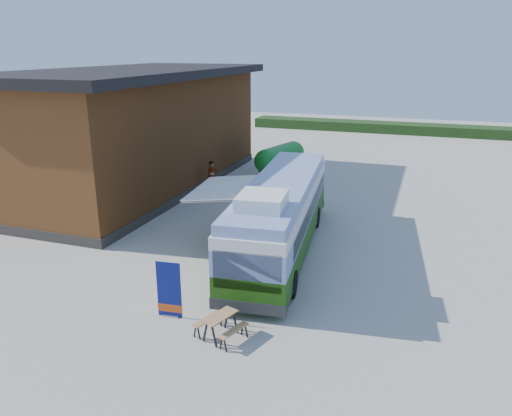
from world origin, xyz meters
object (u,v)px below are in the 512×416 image
at_px(banner, 169,295).
at_px(slurry_tanker, 280,157).
at_px(bus, 281,214).
at_px(picnic_table, 220,321).
at_px(person_a, 212,176).
at_px(person_b, 271,192).

relative_size(banner, slurry_tanker, 0.37).
bearing_deg(bus, picnic_table, -94.58).
bearing_deg(banner, person_a, 102.59).
height_order(picnic_table, slurry_tanker, slurry_tanker).
bearing_deg(slurry_tanker, picnic_table, -63.48).
xyz_separation_m(picnic_table, slurry_tanker, (-4.40, 21.18, 0.62)).
bearing_deg(bus, banner, -112.31).
xyz_separation_m(picnic_table, person_b, (-2.58, 13.34, 0.36)).
relative_size(person_b, slurry_tanker, 0.34).
height_order(picnic_table, person_a, person_a).
distance_m(banner, slurry_tanker, 20.70).
bearing_deg(person_b, picnic_table, 48.14).
distance_m(banner, person_a, 15.60).
bearing_deg(person_b, banner, 39.26).
bearing_deg(person_b, bus, 58.45).
bearing_deg(banner, person_b, 85.89).
distance_m(bus, person_a, 10.73).
height_order(bus, person_a, bus).
bearing_deg(person_b, slurry_tanker, -129.72).
relative_size(bus, banner, 6.26).
distance_m(person_a, slurry_tanker, 6.42).
height_order(bus, banner, bus).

